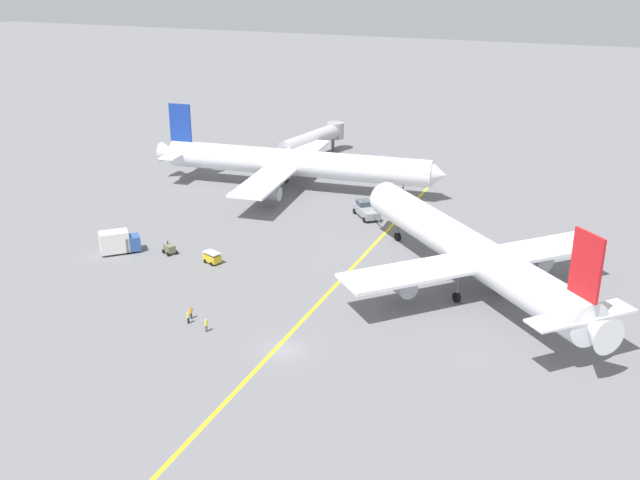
{
  "coord_description": "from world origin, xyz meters",
  "views": [
    {
      "loc": [
        30.07,
        -70.69,
        44.05
      ],
      "look_at": [
        -4.67,
        24.46,
        4.0
      ],
      "focal_mm": 42.59,
      "sensor_mm": 36.0,
      "label": 1
    }
  ],
  "objects_px": {
    "ground_crew_ramp_agent_by_cones": "(188,317)",
    "ground_crew_marshaller_foreground": "(206,325)",
    "gse_gpu_cart_small": "(170,249)",
    "gse_baggage_cart_trailing": "(212,258)",
    "pushback_tug": "(366,210)",
    "gse_catering_truck_tall": "(119,242)",
    "airliner_being_pushed": "(469,251)",
    "airliner_at_gate_left": "(294,163)",
    "jet_bridge": "(316,137)",
    "ground_crew_wing_walker_right": "(191,313)"
  },
  "relations": [
    {
      "from": "ground_crew_marshaller_foreground",
      "to": "pushback_tug",
      "type": "bearing_deg",
      "value": 82.28
    },
    {
      "from": "airliner_being_pushed",
      "to": "pushback_tug",
      "type": "bearing_deg",
      "value": 132.56
    },
    {
      "from": "airliner_at_gate_left",
      "to": "jet_bridge",
      "type": "relative_size",
      "value": 2.66
    },
    {
      "from": "gse_catering_truck_tall",
      "to": "ground_crew_wing_walker_right",
      "type": "distance_m",
      "value": 25.78
    },
    {
      "from": "ground_crew_wing_walker_right",
      "to": "ground_crew_marshaller_foreground",
      "type": "relative_size",
      "value": 0.93
    },
    {
      "from": "ground_crew_wing_walker_right",
      "to": "gse_baggage_cart_trailing",
      "type": "bearing_deg",
      "value": 109.02
    },
    {
      "from": "gse_baggage_cart_trailing",
      "to": "jet_bridge",
      "type": "bearing_deg",
      "value": 95.53
    },
    {
      "from": "airliner_at_gate_left",
      "to": "gse_baggage_cart_trailing",
      "type": "height_order",
      "value": "airliner_at_gate_left"
    },
    {
      "from": "pushback_tug",
      "to": "jet_bridge",
      "type": "xyz_separation_m",
      "value": [
        -21.16,
        32.67,
        3.3
      ]
    },
    {
      "from": "airliner_being_pushed",
      "to": "jet_bridge",
      "type": "bearing_deg",
      "value": 127.22
    },
    {
      "from": "ground_crew_ramp_agent_by_cones",
      "to": "jet_bridge",
      "type": "xyz_separation_m",
      "value": [
        -11.82,
        77.53,
        3.69
      ]
    },
    {
      "from": "jet_bridge",
      "to": "gse_baggage_cart_trailing",
      "type": "bearing_deg",
      "value": -84.47
    },
    {
      "from": "gse_catering_truck_tall",
      "to": "ground_crew_ramp_agent_by_cones",
      "type": "bearing_deg",
      "value": -38.27
    },
    {
      "from": "airliner_being_pushed",
      "to": "gse_baggage_cart_trailing",
      "type": "relative_size",
      "value": 13.55
    },
    {
      "from": "gse_catering_truck_tall",
      "to": "gse_baggage_cart_trailing",
      "type": "bearing_deg",
      "value": 4.9
    },
    {
      "from": "gse_catering_truck_tall",
      "to": "ground_crew_ramp_agent_by_cones",
      "type": "xyz_separation_m",
      "value": [
        21.02,
        -16.58,
        -0.93
      ]
    },
    {
      "from": "gse_baggage_cart_trailing",
      "to": "jet_bridge",
      "type": "relative_size",
      "value": 0.15
    },
    {
      "from": "ground_crew_wing_walker_right",
      "to": "jet_bridge",
      "type": "relative_size",
      "value": 0.07
    },
    {
      "from": "airliner_at_gate_left",
      "to": "ground_crew_ramp_agent_by_cones",
      "type": "bearing_deg",
      "value": -81.71
    },
    {
      "from": "airliner_being_pushed",
      "to": "ground_crew_wing_walker_right",
      "type": "xyz_separation_m",
      "value": [
        -30.82,
        -20.56,
        -4.73
      ]
    },
    {
      "from": "gse_baggage_cart_trailing",
      "to": "jet_bridge",
      "type": "xyz_separation_m",
      "value": [
        -5.78,
        59.67,
        3.66
      ]
    },
    {
      "from": "gse_baggage_cart_trailing",
      "to": "pushback_tug",
      "type": "bearing_deg",
      "value": 60.33
    },
    {
      "from": "gse_gpu_cart_small",
      "to": "gse_catering_truck_tall",
      "type": "relative_size",
      "value": 0.44
    },
    {
      "from": "airliner_at_gate_left",
      "to": "pushback_tug",
      "type": "xyz_separation_m",
      "value": [
        17.39,
        -10.41,
        -3.8
      ]
    },
    {
      "from": "airliner_being_pushed",
      "to": "jet_bridge",
      "type": "relative_size",
      "value": 2.0
    },
    {
      "from": "ground_crew_marshaller_foreground",
      "to": "jet_bridge",
      "type": "xyz_separation_m",
      "value": [
        -14.93,
        78.67,
        3.64
      ]
    },
    {
      "from": "pushback_tug",
      "to": "gse_gpu_cart_small",
      "type": "distance_m",
      "value": 34.75
    },
    {
      "from": "ground_crew_ramp_agent_by_cones",
      "to": "ground_crew_marshaller_foreground",
      "type": "relative_size",
      "value": 0.95
    },
    {
      "from": "pushback_tug",
      "to": "ground_crew_marshaller_foreground",
      "type": "xyz_separation_m",
      "value": [
        -6.23,
        -46.0,
        -0.33
      ]
    },
    {
      "from": "pushback_tug",
      "to": "gse_catering_truck_tall",
      "type": "relative_size",
      "value": 1.41
    },
    {
      "from": "gse_gpu_cart_small",
      "to": "gse_baggage_cart_trailing",
      "type": "xyz_separation_m",
      "value": [
        7.7,
        -1.02,
        0.07
      ]
    },
    {
      "from": "gse_gpu_cart_small",
      "to": "gse_baggage_cart_trailing",
      "type": "distance_m",
      "value": 7.77
    },
    {
      "from": "gse_gpu_cart_small",
      "to": "ground_crew_wing_walker_right",
      "type": "relative_size",
      "value": 1.67
    },
    {
      "from": "pushback_tug",
      "to": "jet_bridge",
      "type": "distance_m",
      "value": 39.07
    },
    {
      "from": "airliner_at_gate_left",
      "to": "pushback_tug",
      "type": "bearing_deg",
      "value": -30.9
    },
    {
      "from": "gse_baggage_cart_trailing",
      "to": "ground_crew_marshaller_foreground",
      "type": "relative_size",
      "value": 1.85
    },
    {
      "from": "gse_baggage_cart_trailing",
      "to": "ground_crew_marshaller_foreground",
      "type": "bearing_deg",
      "value": -64.3
    },
    {
      "from": "airliner_being_pushed",
      "to": "gse_catering_truck_tall",
      "type": "height_order",
      "value": "airliner_being_pushed"
    },
    {
      "from": "airliner_being_pushed",
      "to": "ground_crew_ramp_agent_by_cones",
      "type": "distance_m",
      "value": 37.79
    },
    {
      "from": "gse_baggage_cart_trailing",
      "to": "airliner_at_gate_left",
      "type": "bearing_deg",
      "value": 93.08
    },
    {
      "from": "airliner_being_pushed",
      "to": "ground_crew_wing_walker_right",
      "type": "height_order",
      "value": "airliner_being_pushed"
    },
    {
      "from": "gse_catering_truck_tall",
      "to": "gse_gpu_cart_small",
      "type": "bearing_deg",
      "value": 17.61
    },
    {
      "from": "gse_baggage_cart_trailing",
      "to": "jet_bridge",
      "type": "distance_m",
      "value": 60.06
    },
    {
      "from": "ground_crew_ramp_agent_by_cones",
      "to": "airliner_being_pushed",
      "type": "bearing_deg",
      "value": 35.55
    },
    {
      "from": "ground_crew_ramp_agent_by_cones",
      "to": "ground_crew_marshaller_foreground",
      "type": "distance_m",
      "value": 3.3
    },
    {
      "from": "gse_gpu_cart_small",
      "to": "gse_baggage_cart_trailing",
      "type": "height_order",
      "value": "gse_gpu_cart_small"
    },
    {
      "from": "airliner_at_gate_left",
      "to": "jet_bridge",
      "type": "xyz_separation_m",
      "value": [
        -3.77,
        22.27,
        -0.49
      ]
    },
    {
      "from": "ground_crew_ramp_agent_by_cones",
      "to": "airliner_at_gate_left",
      "type": "bearing_deg",
      "value": 98.29
    },
    {
      "from": "gse_gpu_cart_small",
      "to": "gse_catering_truck_tall",
      "type": "xyz_separation_m",
      "value": [
        -7.27,
        -2.31,
        0.96
      ]
    },
    {
      "from": "jet_bridge",
      "to": "gse_gpu_cart_small",
      "type": "bearing_deg",
      "value": -91.88
    }
  ]
}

